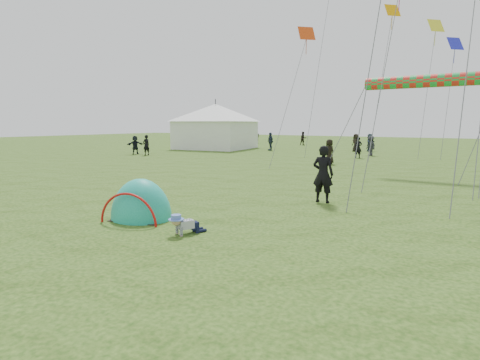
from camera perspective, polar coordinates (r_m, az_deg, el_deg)
The scene contains 21 objects.
ground at distance 9.35m, azimuth -14.53°, elevation -8.06°, with size 140.00×140.00×0.00m, color #193A0D.
crawling_toddler at distance 9.12m, azimuth -8.57°, elevation -6.61°, with size 0.47×0.68×0.52m, color black, non-canonical shape.
popup_tent at distance 10.88m, azimuth -14.76°, elevation -5.70°, with size 1.75×1.44×2.26m, color #139584.
standing_adult at distance 12.79m, azimuth 12.53°, elevation 0.88°, with size 0.70×0.46×1.92m, color black.
event_marquee at distance 39.51m, azimuth -3.72°, elevation 8.40°, with size 7.20×7.20×4.95m, color white, non-canonical shape.
crowd_person_0 at distance 32.07m, azimuth -14.09°, elevation 5.18°, with size 0.61×0.40×1.68m, color black.
crowd_person_1 at distance 46.21m, azimuth 9.61°, elevation 6.27°, with size 0.79×0.61×1.62m, color black.
crowd_person_2 at distance 44.60m, azimuth -4.82°, elevation 6.28°, with size 0.95×0.40×1.62m, color #26333E.
crowd_person_4 at distance 25.01m, azimuth 13.45°, elevation 4.21°, with size 0.79×0.51×1.61m, color black.
crowd_person_5 at distance 37.32m, azimuth 19.15°, elevation 5.40°, with size 1.54×0.49×1.66m, color #2E3E4B.
crowd_person_6 at distance 29.91m, azimuth 17.54°, elevation 4.74°, with size 0.59×0.39×1.61m, color black.
crowd_person_7 at distance 50.08m, azimuth 2.54°, elevation 6.61°, with size 0.83×0.65×1.71m, color black.
crowd_person_8 at distance 36.77m, azimuth 4.64°, elevation 5.88°, with size 1.03×0.43×1.75m, color #263247.
crowd_person_9 at distance 32.46m, azimuth 19.30°, elevation 4.94°, with size 1.05×0.60×1.62m, color #24252C.
crowd_person_10 at distance 36.92m, azimuth 17.21°, elevation 5.46°, with size 0.81×0.53×1.66m, color black.
crowd_person_11 at distance 33.35m, azimuth -15.67°, elevation 5.16°, with size 1.47×0.47×1.59m, color black.
rainbow_tube_kite at distance 21.23m, azimuth 27.05°, elevation 13.30°, with size 0.64×0.64×6.21m, color red.
diamond_kite_1 at distance 33.22m, azimuth 22.22°, elevation 22.83°, with size 1.13×1.13×0.00m, color #F5A000.
diamond_kite_4 at distance 36.02m, azimuth 29.97°, elevation 17.58°, with size 1.23×1.23×0.00m, color #2124D0.
diamond_kite_6 at distance 26.84m, azimuth 10.11°, elevation 21.16°, with size 1.08×1.08×0.00m, color #DD420D.
diamond_kite_8 at distance 36.29m, azimuth 27.68°, elevation 20.13°, with size 1.26×1.26×0.00m, color yellow.
Camera 1 is at (6.63, -6.04, 2.65)m, focal length 28.00 mm.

